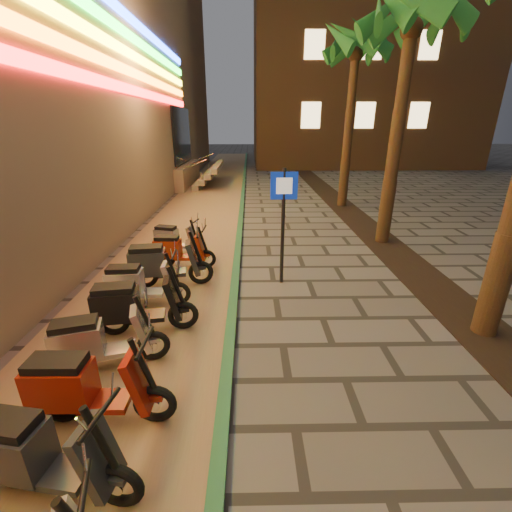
{
  "coord_description": "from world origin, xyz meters",
  "views": [
    {
      "loc": [
        -0.54,
        -3.11,
        3.47
      ],
      "look_at": [
        -0.43,
        2.72,
        1.2
      ],
      "focal_mm": 24.0,
      "sensor_mm": 36.0,
      "label": 1
    }
  ],
  "objects_px": {
    "scooter_4": "(35,454)",
    "scooter_7": "(133,306)",
    "scooter_6": "(97,341)",
    "scooter_10": "(177,250)",
    "scooter_11": "(174,239)",
    "scooter_9": "(161,264)",
    "scooter_5": "(84,387)",
    "scooter_8": "(138,284)",
    "pedestrian_sign": "(283,211)"
  },
  "relations": [
    {
      "from": "scooter_6",
      "to": "scooter_11",
      "type": "xyz_separation_m",
      "value": [
        0.11,
        4.92,
        -0.05
      ]
    },
    {
      "from": "scooter_9",
      "to": "scooter_10",
      "type": "distance_m",
      "value": 1.12
    },
    {
      "from": "scooter_11",
      "to": "scooter_10",
      "type": "bearing_deg",
      "value": -58.95
    },
    {
      "from": "pedestrian_sign",
      "to": "scooter_7",
      "type": "xyz_separation_m",
      "value": [
        -2.75,
        -2.01,
        -1.15
      ]
    },
    {
      "from": "scooter_8",
      "to": "scooter_11",
      "type": "bearing_deg",
      "value": 85.03
    },
    {
      "from": "scooter_4",
      "to": "scooter_11",
      "type": "distance_m",
      "value": 6.77
    },
    {
      "from": "scooter_7",
      "to": "scooter_8",
      "type": "distance_m",
      "value": 0.98
    },
    {
      "from": "scooter_9",
      "to": "scooter_7",
      "type": "bearing_deg",
      "value": -99.03
    },
    {
      "from": "scooter_4",
      "to": "scooter_6",
      "type": "bearing_deg",
      "value": 105.2
    },
    {
      "from": "scooter_5",
      "to": "scooter_6",
      "type": "bearing_deg",
      "value": 105.49
    },
    {
      "from": "scooter_5",
      "to": "scooter_9",
      "type": "relative_size",
      "value": 0.94
    },
    {
      "from": "pedestrian_sign",
      "to": "scooter_11",
      "type": "relative_size",
      "value": 1.79
    },
    {
      "from": "scooter_6",
      "to": "scooter_8",
      "type": "bearing_deg",
      "value": 73.44
    },
    {
      "from": "scooter_9",
      "to": "scooter_10",
      "type": "bearing_deg",
      "value": 75.11
    },
    {
      "from": "scooter_6",
      "to": "scooter_10",
      "type": "height_order",
      "value": "scooter_6"
    },
    {
      "from": "scooter_8",
      "to": "scooter_11",
      "type": "xyz_separation_m",
      "value": [
        0.09,
        3.0,
        -0.05
      ]
    },
    {
      "from": "scooter_4",
      "to": "scooter_5",
      "type": "xyz_separation_m",
      "value": [
        0.07,
        0.88,
        0.01
      ]
    },
    {
      "from": "pedestrian_sign",
      "to": "scooter_7",
      "type": "distance_m",
      "value": 3.6
    },
    {
      "from": "scooter_4",
      "to": "scooter_7",
      "type": "distance_m",
      "value": 2.81
    },
    {
      "from": "scooter_6",
      "to": "scooter_9",
      "type": "distance_m",
      "value": 2.82
    },
    {
      "from": "scooter_4",
      "to": "scooter_11",
      "type": "height_order",
      "value": "scooter_4"
    },
    {
      "from": "scooter_10",
      "to": "scooter_6",
      "type": "bearing_deg",
      "value": -93.5
    },
    {
      "from": "scooter_4",
      "to": "scooter_6",
      "type": "distance_m",
      "value": 1.86
    },
    {
      "from": "scooter_5",
      "to": "scooter_7",
      "type": "xyz_separation_m",
      "value": [
        -0.03,
        1.93,
        0.01
      ]
    },
    {
      "from": "pedestrian_sign",
      "to": "scooter_4",
      "type": "xyz_separation_m",
      "value": [
        -2.8,
        -4.82,
        -1.17
      ]
    },
    {
      "from": "scooter_5",
      "to": "scooter_10",
      "type": "distance_m",
      "value": 4.89
    },
    {
      "from": "scooter_8",
      "to": "scooter_11",
      "type": "distance_m",
      "value": 3.0
    },
    {
      "from": "scooter_4",
      "to": "scooter_11",
      "type": "relative_size",
      "value": 1.18
    },
    {
      "from": "scooter_8",
      "to": "scooter_6",
      "type": "bearing_deg",
      "value": -93.85
    },
    {
      "from": "pedestrian_sign",
      "to": "scooter_8",
      "type": "bearing_deg",
      "value": -162.71
    },
    {
      "from": "pedestrian_sign",
      "to": "scooter_4",
      "type": "distance_m",
      "value": 5.69
    },
    {
      "from": "scooter_6",
      "to": "pedestrian_sign",
      "type": "bearing_deg",
      "value": 29.0
    },
    {
      "from": "scooter_8",
      "to": "scooter_9",
      "type": "distance_m",
      "value": 0.92
    },
    {
      "from": "scooter_5",
      "to": "scooter_7",
      "type": "bearing_deg",
      "value": 91.69
    },
    {
      "from": "pedestrian_sign",
      "to": "scooter_6",
      "type": "distance_m",
      "value": 4.37
    },
    {
      "from": "scooter_9",
      "to": "scooter_8",
      "type": "bearing_deg",
      "value": -113.21
    },
    {
      "from": "scooter_4",
      "to": "scooter_10",
      "type": "xyz_separation_m",
      "value": [
        0.22,
        5.76,
        -0.05
      ]
    },
    {
      "from": "scooter_6",
      "to": "scooter_11",
      "type": "bearing_deg",
      "value": 72.75
    },
    {
      "from": "scooter_5",
      "to": "scooter_7",
      "type": "relative_size",
      "value": 0.98
    },
    {
      "from": "scooter_6",
      "to": "scooter_5",
      "type": "bearing_deg",
      "value": -91.3
    },
    {
      "from": "pedestrian_sign",
      "to": "scooter_5",
      "type": "xyz_separation_m",
      "value": [
        -2.72,
        -3.94,
        -1.16
      ]
    },
    {
      "from": "pedestrian_sign",
      "to": "scooter_9",
      "type": "height_order",
      "value": "pedestrian_sign"
    },
    {
      "from": "pedestrian_sign",
      "to": "scooter_8",
      "type": "xyz_separation_m",
      "value": [
        -2.95,
        -1.05,
        -1.2
      ]
    },
    {
      "from": "scooter_5",
      "to": "scooter_10",
      "type": "xyz_separation_m",
      "value": [
        0.15,
        4.88,
        -0.06
      ]
    },
    {
      "from": "scooter_10",
      "to": "scooter_5",
      "type": "bearing_deg",
      "value": -89.37
    },
    {
      "from": "scooter_4",
      "to": "scooter_7",
      "type": "xyz_separation_m",
      "value": [
        0.05,
        2.81,
        0.01
      ]
    },
    {
      "from": "scooter_11",
      "to": "scooter_9",
      "type": "bearing_deg",
      "value": -70.97
    },
    {
      "from": "scooter_4",
      "to": "scooter_5",
      "type": "height_order",
      "value": "scooter_5"
    },
    {
      "from": "scooter_8",
      "to": "scooter_9",
      "type": "relative_size",
      "value": 0.88
    },
    {
      "from": "scooter_8",
      "to": "scooter_10",
      "type": "distance_m",
      "value": 2.03
    }
  ]
}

